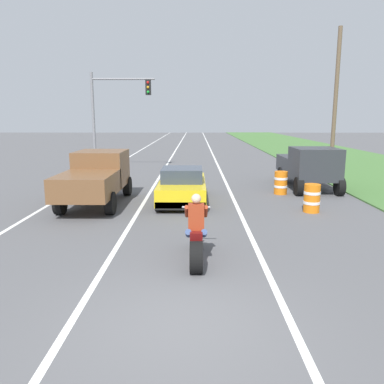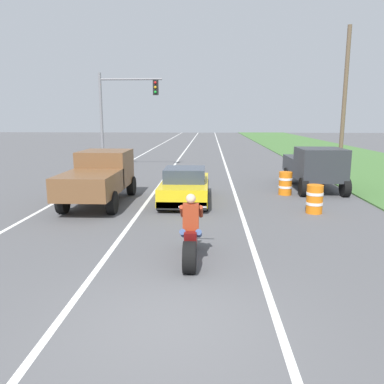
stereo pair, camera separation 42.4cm
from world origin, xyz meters
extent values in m
plane|color=#565659|center=(0.00, 0.00, 0.00)|extent=(160.00, 160.00, 0.00)
cube|color=white|center=(-5.40, 20.00, 0.00)|extent=(0.14, 120.00, 0.01)
cube|color=white|center=(1.80, 20.00, 0.00)|extent=(0.14, 120.00, 0.01)
cube|color=white|center=(-1.80, 20.00, 0.00)|extent=(0.14, 120.00, 0.01)
cube|color=#477538|center=(11.92, 20.00, 0.03)|extent=(10.00, 120.00, 0.06)
cylinder|color=black|center=(0.25, 2.10, 0.35)|extent=(0.28, 0.69, 0.69)
cylinder|color=black|center=(0.25, 3.65, 0.31)|extent=(0.12, 0.63, 0.63)
cube|color=#590F0F|center=(0.25, 2.92, 0.61)|extent=(0.28, 1.10, 0.36)
cylinder|color=#B2B2B7|center=(0.25, 3.57, 0.68)|extent=(0.08, 0.36, 0.73)
cylinder|color=#A5A5AA|center=(0.25, 3.55, 1.11)|extent=(0.70, 0.05, 0.05)
cube|color=#993319|center=(0.25, 2.69, 1.09)|extent=(0.36, 0.24, 0.60)
sphere|color=beige|center=(0.25, 2.69, 1.51)|extent=(0.22, 0.22, 0.22)
cylinder|color=#384C7A|center=(0.07, 2.72, 0.69)|extent=(0.14, 0.47, 0.32)
cylinder|color=#993319|center=(0.03, 2.99, 1.14)|extent=(0.10, 0.51, 0.40)
cylinder|color=#384C7A|center=(0.43, 2.72, 0.69)|extent=(0.14, 0.47, 0.32)
cylinder|color=#993319|center=(0.47, 2.99, 1.14)|extent=(0.10, 0.51, 0.40)
cube|color=yellow|center=(-0.29, 9.29, 0.53)|extent=(1.80, 4.30, 0.64)
cube|color=#333D4C|center=(-0.29, 9.09, 1.11)|extent=(1.56, 1.70, 0.52)
cube|color=black|center=(-0.29, 7.24, 0.29)|extent=(1.76, 0.20, 0.28)
cylinder|color=black|center=(-1.09, 10.89, 0.32)|extent=(0.24, 0.64, 0.64)
cylinder|color=black|center=(0.51, 10.89, 0.32)|extent=(0.24, 0.64, 0.64)
cylinder|color=black|center=(-1.09, 7.69, 0.32)|extent=(0.24, 0.64, 0.64)
cylinder|color=black|center=(0.51, 7.69, 0.32)|extent=(0.24, 0.64, 0.64)
cube|color=brown|center=(-3.56, 9.66, 1.28)|extent=(1.90, 2.10, 1.40)
cube|color=#333D4C|center=(-3.56, 10.01, 1.67)|extent=(1.67, 0.29, 0.57)
cube|color=brown|center=(-3.56, 7.41, 0.98)|extent=(1.90, 2.70, 0.80)
cylinder|color=black|center=(-4.43, 10.46, 0.40)|extent=(0.28, 0.80, 0.80)
cylinder|color=black|center=(-2.69, 10.46, 0.40)|extent=(0.28, 0.80, 0.80)
cylinder|color=black|center=(-4.43, 7.11, 0.40)|extent=(0.28, 0.80, 0.80)
cylinder|color=black|center=(-2.69, 7.11, 0.40)|extent=(0.28, 0.80, 0.80)
cube|color=#2D3035|center=(5.53, 11.24, 1.28)|extent=(1.90, 2.10, 1.40)
cube|color=#333D4C|center=(5.53, 10.89, 1.67)|extent=(1.67, 0.29, 0.57)
cube|color=#2D3035|center=(5.53, 13.49, 0.98)|extent=(1.90, 2.70, 0.80)
cylinder|color=black|center=(6.40, 10.44, 0.40)|extent=(0.28, 0.80, 0.80)
cylinder|color=black|center=(4.66, 10.44, 0.40)|extent=(0.28, 0.80, 0.80)
cylinder|color=black|center=(6.40, 13.79, 0.40)|extent=(0.28, 0.80, 0.80)
cylinder|color=black|center=(4.66, 13.79, 0.40)|extent=(0.28, 0.80, 0.80)
cylinder|color=gray|center=(-6.12, 18.44, 3.00)|extent=(0.18, 0.18, 6.00)
cylinder|color=gray|center=(-4.19, 18.44, 5.60)|extent=(3.85, 0.12, 0.12)
cube|color=black|center=(-2.67, 18.44, 5.10)|extent=(0.32, 0.24, 0.90)
sphere|color=red|center=(-2.67, 18.30, 5.38)|extent=(0.16, 0.16, 0.16)
sphere|color=orange|center=(-2.67, 18.30, 5.10)|extent=(0.16, 0.16, 0.16)
sphere|color=green|center=(-2.67, 18.30, 4.82)|extent=(0.16, 0.16, 0.16)
cylinder|color=brown|center=(8.50, 17.59, 4.21)|extent=(0.24, 0.24, 8.42)
cylinder|color=orange|center=(4.35, 7.54, 0.50)|extent=(0.56, 0.56, 1.00)
cylinder|color=white|center=(4.35, 7.54, 0.70)|extent=(0.58, 0.58, 0.10)
cylinder|color=white|center=(4.35, 7.54, 0.35)|extent=(0.58, 0.58, 0.10)
cylinder|color=orange|center=(3.96, 10.79, 0.50)|extent=(0.56, 0.56, 1.00)
cylinder|color=white|center=(3.96, 10.79, 0.70)|extent=(0.58, 0.58, 0.10)
cylinder|color=white|center=(3.96, 10.79, 0.35)|extent=(0.58, 0.58, 0.10)
camera|label=1|loc=(0.24, -5.70, 3.30)|focal=35.83mm
camera|label=2|loc=(0.66, -5.69, 3.30)|focal=35.83mm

